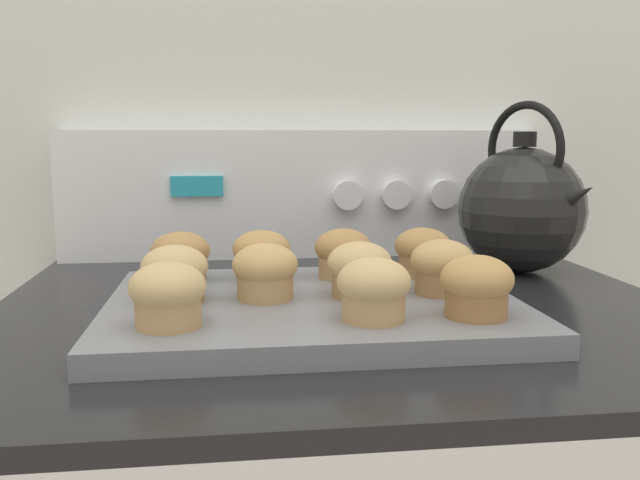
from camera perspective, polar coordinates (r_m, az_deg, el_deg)
name	(u,v)px	position (r m, az deg, el deg)	size (l,w,h in m)	color
wall_back	(304,50)	(1.09, -1.36, 15.68)	(8.00, 0.05, 2.40)	silver
control_panel	(310,194)	(1.03, -0.87, 3.94)	(0.73, 0.07, 0.19)	white
muffin_pan	(313,308)	(0.68, -0.63, -5.74)	(0.40, 0.31, 0.02)	slate
muffin_r0_c0	(168,294)	(0.59, -12.70, -4.50)	(0.06, 0.06, 0.06)	tan
muffin_r0_c2	(374,289)	(0.59, 4.55, -4.14)	(0.06, 0.06, 0.06)	tan
muffin_r0_c3	(477,286)	(0.62, 13.06, -3.80)	(0.06, 0.06, 0.06)	olive
muffin_r1_c0	(175,274)	(0.67, -12.15, -2.78)	(0.06, 0.06, 0.06)	olive
muffin_r1_c1	(265,271)	(0.67, -4.64, -2.64)	(0.06, 0.06, 0.06)	tan
muffin_r1_c2	(359,269)	(0.68, 3.34, -2.48)	(0.06, 0.06, 0.06)	#A37A4C
muffin_r1_c3	(442,267)	(0.70, 10.26, -2.22)	(0.06, 0.06, 0.06)	#A37A4C
muffin_r2_c0	(180,257)	(0.76, -11.67, -1.39)	(0.06, 0.06, 0.06)	#A37A4C
muffin_r2_c1	(262,255)	(0.76, -4.95, -1.27)	(0.06, 0.06, 0.06)	tan
muffin_r2_c2	(343,253)	(0.77, 1.96, -1.10)	(0.06, 0.06, 0.06)	tan
muffin_r2_c3	(423,252)	(0.79, 8.65, -0.98)	(0.06, 0.06, 0.06)	#A37A4C
tea_kettle	(523,207)	(0.94, 16.69, 2.64)	(0.17, 0.20, 0.23)	black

